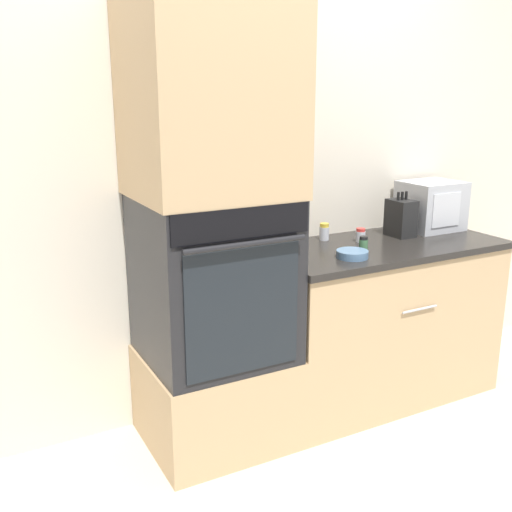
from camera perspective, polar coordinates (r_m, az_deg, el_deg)
name	(u,v)px	position (r m, az deg, el deg)	size (l,w,h in m)	color
ground_plane	(306,449)	(3.01, 4.82, -17.88)	(12.00, 12.00, 0.00)	beige
wall_back	(245,172)	(3.08, -1.06, 8.02)	(8.00, 0.05, 2.50)	beige
oven_cabinet_base	(216,396)	(2.98, -3.84, -13.19)	(0.66, 0.60, 0.44)	tan
wall_oven	(214,278)	(2.74, -4.03, -2.13)	(0.64, 0.64, 0.76)	black
oven_cabinet_upper	(210,96)	(2.62, -4.41, 14.98)	(0.66, 0.60, 0.86)	tan
counter_unit	(378,320)	(3.37, 11.50, -5.98)	(1.31, 0.63, 0.87)	tan
microwave	(431,205)	(3.61, 16.31, 4.64)	(0.33, 0.28, 0.28)	#B2B5BA
knife_block	(401,218)	(3.40, 13.63, 3.55)	(0.11, 0.15, 0.25)	black
bowl	(352,254)	(2.92, 9.16, 0.18)	(0.15, 0.15, 0.04)	#517599
condiment_jar_near	(360,235)	(3.24, 9.92, 1.96)	(0.05, 0.05, 0.07)	silver
condiment_jar_mid	(363,244)	(3.06, 10.19, 1.15)	(0.05, 0.05, 0.07)	#427047
condiment_jar_far	(324,232)	(3.25, 6.51, 2.30)	(0.05, 0.05, 0.09)	silver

